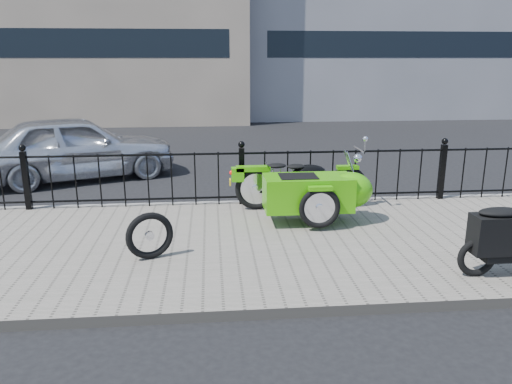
{
  "coord_description": "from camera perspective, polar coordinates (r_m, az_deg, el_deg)",
  "views": [
    {
      "loc": [
        -0.51,
        -6.84,
        2.54
      ],
      "look_at": [
        0.11,
        -0.1,
        0.7
      ],
      "focal_mm": 35.0,
      "sensor_mm": 36.0,
      "label": 1
    }
  ],
  "objects": [
    {
      "name": "ground",
      "position": [
        7.32,
        -0.96,
        -5.11
      ],
      "size": [
        120.0,
        120.0,
        0.0
      ],
      "primitive_type": "plane",
      "color": "black",
      "rests_on": "ground"
    },
    {
      "name": "sidewalk",
      "position": [
        6.83,
        -0.65,
        -6.09
      ],
      "size": [
        30.0,
        3.8,
        0.12
      ],
      "primitive_type": "cube",
      "color": "gray",
      "rests_on": "ground"
    },
    {
      "name": "curb",
      "position": [
        8.66,
        -1.68,
        -1.44
      ],
      "size": [
        30.0,
        0.1,
        0.12
      ],
      "primitive_type": "cube",
      "color": "gray",
      "rests_on": "ground"
    },
    {
      "name": "iron_fence",
      "position": [
        8.39,
        -1.65,
        1.74
      ],
      "size": [
        14.11,
        0.11,
        1.08
      ],
      "color": "black",
      "rests_on": "sidewalk"
    },
    {
      "name": "motorcycle_sidecar",
      "position": [
        7.61,
        7.04,
        0.28
      ],
      "size": [
        2.28,
        1.48,
        0.98
      ],
      "color": "black",
      "rests_on": "sidewalk"
    },
    {
      "name": "spare_tire",
      "position": [
        6.28,
        -12.05,
        -4.9
      ],
      "size": [
        0.59,
        0.3,
        0.6
      ],
      "primitive_type": "torus",
      "rotation": [
        1.57,
        0.0,
        0.38
      ],
      "color": "black",
      "rests_on": "sidewalk"
    },
    {
      "name": "sedan_car",
      "position": [
        11.26,
        -19.86,
        4.84
      ],
      "size": [
        4.37,
        3.03,
        1.38
      ],
      "primitive_type": "imported",
      "rotation": [
        0.0,
        0.0,
        1.95
      ],
      "color": "silver",
      "rests_on": "ground"
    }
  ]
}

